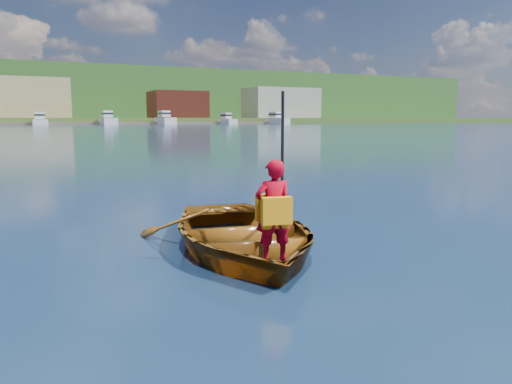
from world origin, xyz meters
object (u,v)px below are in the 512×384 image
at_px(child_paddler, 274,210).
at_px(rowboat, 241,234).
at_px(dock, 18,124).
at_px(marina_yachts, 64,120).

bearing_deg(child_paddler, rowboat, 90.65).
height_order(rowboat, dock, dock).
distance_m(rowboat, child_paddler, 1.02).
bearing_deg(rowboat, child_paddler, -89.35).
height_order(rowboat, marina_yachts, marina_yachts).
xyz_separation_m(rowboat, dock, (-5.01, 147.31, 0.18)).
bearing_deg(marina_yachts, child_paddler, -92.63).
relative_size(rowboat, dock, 0.02).
distance_m(rowboat, marina_yachts, 142.81).
distance_m(dock, marina_yachts, 12.56).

